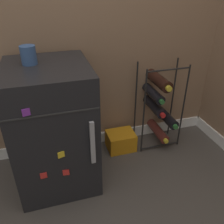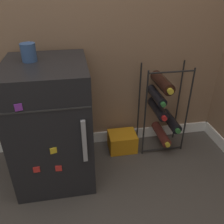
# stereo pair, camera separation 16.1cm
# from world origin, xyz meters

# --- Properties ---
(ground_plane) EXTENTS (14.00, 14.00, 0.00)m
(ground_plane) POSITION_xyz_m (0.00, 0.00, 0.00)
(ground_plane) COLOR #423D38
(mini_fridge) EXTENTS (0.47, 0.55, 0.78)m
(mini_fridge) POSITION_xyz_m (-0.30, 0.29, 0.39)
(mini_fridge) COLOR black
(mini_fridge) RESTS_ON ground_plane
(wine_rack) EXTENTS (0.33, 0.30, 0.68)m
(wine_rack) POSITION_xyz_m (0.49, 0.44, 0.35)
(wine_rack) COLOR black
(wine_rack) RESTS_ON ground_plane
(soda_box) EXTENTS (0.21, 0.17, 0.14)m
(soda_box) POSITION_xyz_m (0.20, 0.45, 0.07)
(soda_box) COLOR orange
(soda_box) RESTS_ON ground_plane
(fridge_top_cup) EXTENTS (0.08, 0.08, 0.10)m
(fridge_top_cup) POSITION_xyz_m (-0.37, 0.34, 0.83)
(fridge_top_cup) COLOR #335184
(fridge_top_cup) RESTS_ON mini_fridge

